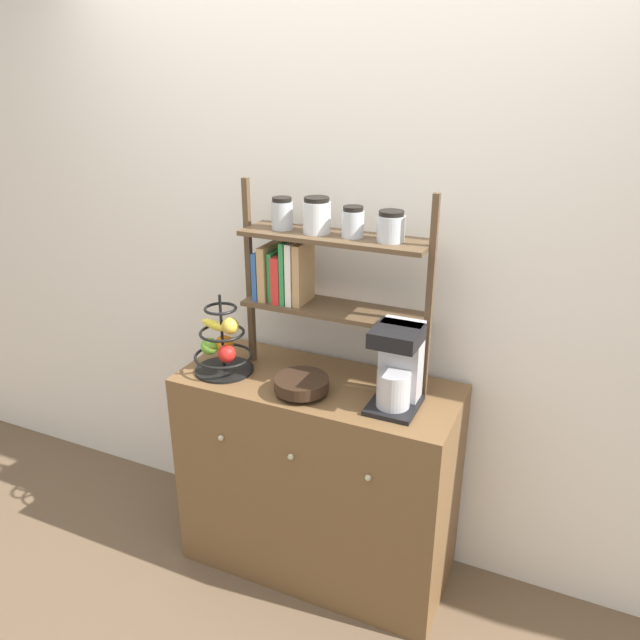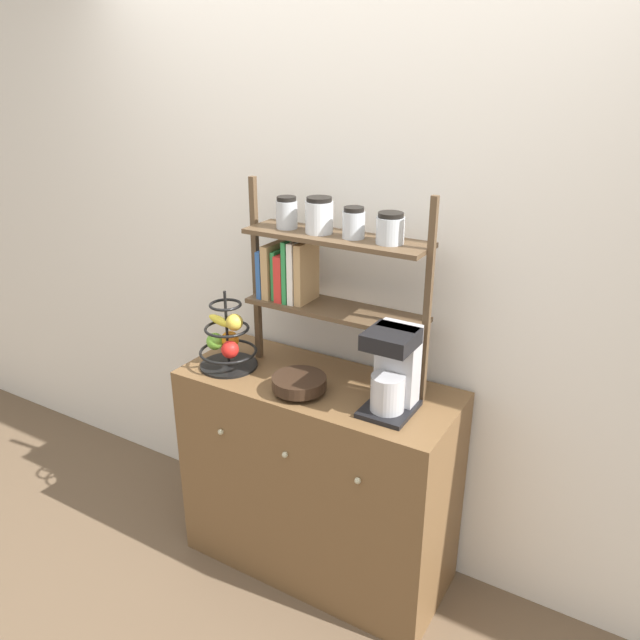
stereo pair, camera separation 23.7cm
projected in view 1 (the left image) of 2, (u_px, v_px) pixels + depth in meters
ground_plane at (294, 598)px, 2.63m from camera, size 12.00×12.00×0.00m
wall_back at (346, 269)px, 2.57m from camera, size 7.00×0.05×2.60m
sideboard at (318, 477)px, 2.65m from camera, size 1.13×0.49×0.91m
coffee_maker at (398, 366)px, 2.26m from camera, size 0.18×0.21×0.32m
fruit_stand at (222, 345)px, 2.53m from camera, size 0.24×0.24×0.33m
wooden_bowl at (301, 384)px, 2.38m from camera, size 0.21×0.21×0.07m
shelf_hutch at (315, 261)px, 2.38m from camera, size 0.77×0.20×0.77m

